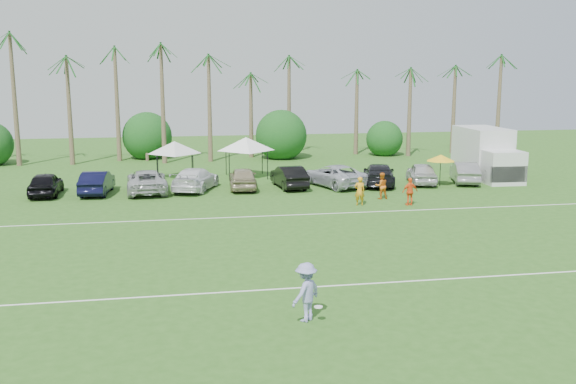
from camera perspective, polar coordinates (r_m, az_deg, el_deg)
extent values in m
plane|color=#2C5B1B|center=(21.73, 0.27, -10.33)|extent=(120.00, 120.00, 0.00)
cube|color=white|center=(23.58, -0.62, -8.61)|extent=(80.00, 0.10, 0.01)
cube|color=white|center=(35.03, -3.90, -2.22)|extent=(80.00, 0.10, 0.01)
cone|color=brown|center=(59.56, -23.26, 6.61)|extent=(0.44, 0.44, 9.00)
cone|color=brown|center=(58.62, -18.50, 7.36)|extent=(0.44, 0.44, 10.00)
cone|color=brown|center=(58.16, -14.59, 8.03)|extent=(0.44, 0.44, 11.00)
cone|color=brown|center=(58.08, -10.56, 6.71)|extent=(0.44, 0.44, 8.00)
cone|color=brown|center=(58.17, -6.60, 7.32)|extent=(0.44, 0.44, 9.00)
cone|color=brown|center=(58.53, -2.66, 7.88)|extent=(0.44, 0.44, 10.00)
cone|color=brown|center=(59.17, 1.22, 8.41)|extent=(0.44, 0.44, 11.00)
cone|color=brown|center=(60.43, 5.90, 6.98)|extent=(0.44, 0.44, 8.00)
cone|color=brown|center=(61.97, 10.39, 7.41)|extent=(0.44, 0.44, 9.00)
cone|color=brown|center=(63.87, 14.65, 7.78)|extent=(0.44, 0.44, 10.00)
cone|color=brown|center=(65.63, 17.87, 8.12)|extent=(0.44, 0.44, 11.00)
cylinder|color=brown|center=(59.42, -12.38, 3.53)|extent=(0.30, 0.30, 1.40)
sphere|color=#134518|center=(59.30, -12.42, 4.58)|extent=(4.00, 4.00, 4.00)
cylinder|color=brown|center=(60.17, -0.86, 3.86)|extent=(0.30, 0.30, 1.40)
sphere|color=#134518|center=(60.05, -0.87, 4.90)|extent=(4.00, 4.00, 4.00)
cylinder|color=brown|center=(62.56, 8.23, 4.01)|extent=(0.30, 0.30, 1.40)
sphere|color=#134518|center=(62.45, 8.26, 5.01)|extent=(4.00, 4.00, 4.00)
imported|color=orange|center=(38.10, 6.39, 0.09)|extent=(0.68, 0.51, 1.71)
imported|color=orange|center=(40.19, 8.30, 0.55)|extent=(0.83, 0.66, 1.65)
imported|color=#FD5B1C|center=(38.53, 10.80, 0.04)|extent=(1.01, 0.50, 1.65)
cube|color=silver|center=(50.60, 16.88, 3.93)|extent=(2.97, 5.22, 2.78)
cube|color=silver|center=(47.56, 18.60, 2.08)|extent=(2.63, 2.10, 2.34)
cube|color=black|center=(46.87, 19.03, 1.52)|extent=(2.57, 0.43, 1.11)
cube|color=#E5590C|center=(51.27, 18.28, 3.37)|extent=(0.09, 1.78, 1.00)
cylinder|color=black|center=(47.37, 17.23, 1.30)|extent=(0.37, 1.01, 1.00)
cylinder|color=black|center=(48.36, 19.62, 1.35)|extent=(0.37, 1.01, 1.00)
cylinder|color=black|center=(51.58, 15.03, 2.14)|extent=(0.37, 1.01, 1.00)
cylinder|color=black|center=(52.49, 17.27, 2.17)|extent=(0.37, 1.01, 1.00)
cylinder|color=black|center=(47.03, -11.56, 2.02)|extent=(0.06, 0.06, 1.84)
cylinder|color=black|center=(47.04, -8.43, 2.12)|extent=(0.06, 0.06, 1.84)
cylinder|color=black|center=(49.57, -11.50, 2.45)|extent=(0.06, 0.06, 1.84)
cylinder|color=black|center=(49.57, -8.53, 2.55)|extent=(0.06, 0.06, 1.84)
pyramid|color=silver|center=(48.06, -10.08, 4.47)|extent=(3.98, 3.98, 0.92)
cylinder|color=black|center=(46.71, -5.24, 2.23)|extent=(0.06, 0.06, 2.00)
cylinder|color=black|center=(47.03, -1.83, 2.33)|extent=(0.06, 0.06, 2.00)
cylinder|color=black|center=(49.47, -5.52, 2.70)|extent=(0.06, 0.06, 2.00)
cylinder|color=black|center=(49.77, -2.31, 2.78)|extent=(0.06, 0.06, 2.00)
pyramid|color=white|center=(47.98, -3.75, 4.88)|extent=(4.32, 4.32, 1.00)
cylinder|color=black|center=(45.46, 13.37, 1.74)|extent=(0.05, 0.05, 1.97)
cone|color=yellow|center=(45.33, 13.42, 2.97)|extent=(1.97, 1.97, 0.45)
imported|color=#9193CD|center=(20.44, 1.61, -8.88)|extent=(1.39, 1.34, 1.90)
cylinder|color=white|center=(20.43, 2.72, -10.17)|extent=(0.27, 0.27, 0.03)
imported|color=black|center=(43.75, -20.74, 0.69)|extent=(1.84, 4.44, 1.51)
imported|color=black|center=(43.24, -16.63, 0.82)|extent=(1.96, 4.68, 1.51)
imported|color=#ACAEB0|center=(42.93, -12.44, 0.95)|extent=(2.81, 5.55, 1.51)
imported|color=white|center=(43.20, -8.23, 1.15)|extent=(3.74, 5.59, 1.51)
imported|color=tan|center=(43.24, -4.03, 1.24)|extent=(2.09, 4.53, 1.51)
imported|color=black|center=(43.71, 0.10, 1.37)|extent=(2.02, 4.70, 1.51)
imported|color=#B7BAC3|center=(44.34, 4.14, 1.48)|extent=(4.20, 5.94, 1.51)
imported|color=black|center=(45.11, 8.08, 1.55)|extent=(3.48, 5.57, 1.51)
imported|color=silver|center=(46.24, 11.79, 1.66)|extent=(2.73, 4.70, 1.51)
imported|color=gray|center=(47.34, 15.43, 1.70)|extent=(2.86, 4.83, 1.51)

